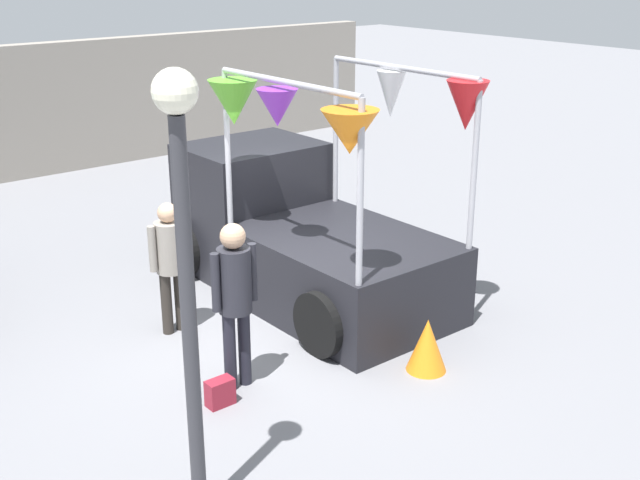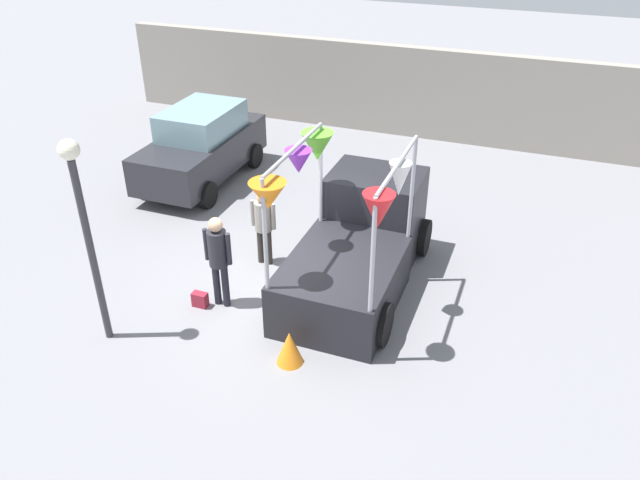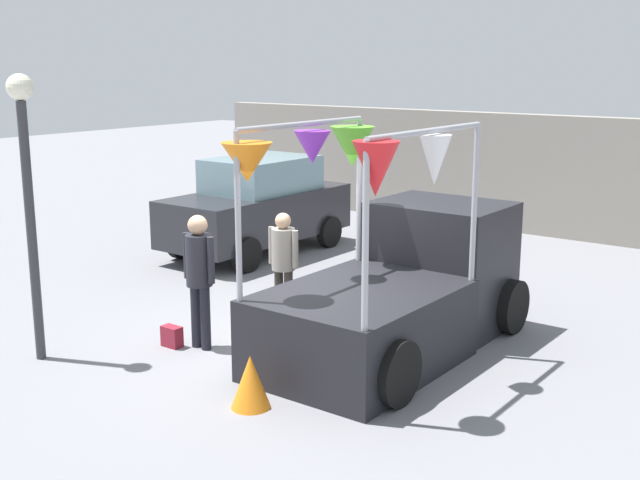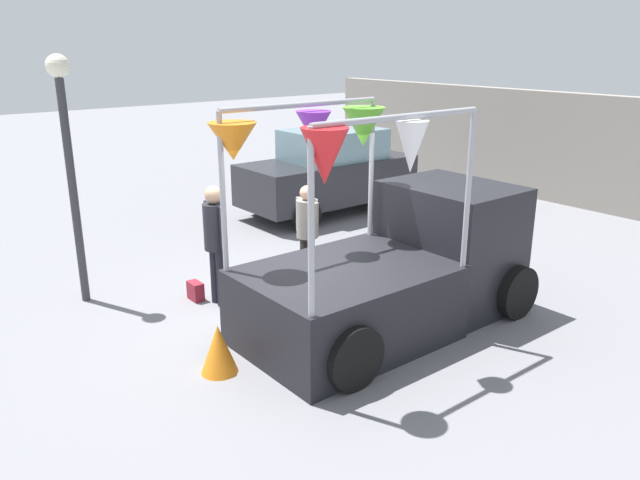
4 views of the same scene
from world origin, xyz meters
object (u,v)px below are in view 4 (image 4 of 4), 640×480
(person_customer, at_px, (216,234))
(handbag, at_px, (196,291))
(street_lamp, at_px, (67,144))
(folded_kite_bundle_tangerine, at_px, (219,349))
(vendor_truck, at_px, (401,261))
(parked_car, at_px, (329,172))
(person_vendor, at_px, (307,225))

(person_customer, height_order, handbag, person_customer)
(street_lamp, bearing_deg, folded_kite_bundle_tangerine, 9.04)
(folded_kite_bundle_tangerine, bearing_deg, person_customer, 150.43)
(folded_kite_bundle_tangerine, bearing_deg, vendor_truck, 84.16)
(parked_car, distance_m, folded_kite_bundle_tangerine, 7.37)
(person_vendor, height_order, folded_kite_bundle_tangerine, person_vendor)
(person_customer, bearing_deg, vendor_truck, 39.79)
(vendor_truck, distance_m, person_customer, 2.68)
(person_vendor, xyz_separation_m, folded_kite_bundle_tangerine, (1.64, -2.57, -0.66))
(street_lamp, height_order, folded_kite_bundle_tangerine, street_lamp)
(folded_kite_bundle_tangerine, bearing_deg, person_vendor, 122.62)
(vendor_truck, distance_m, person_vendor, 1.93)
(parked_car, relative_size, person_vendor, 2.50)
(vendor_truck, relative_size, parked_car, 1.05)
(vendor_truck, height_order, street_lamp, street_lamp)
(handbag, relative_size, folded_kite_bundle_tangerine, 0.47)
(person_customer, relative_size, street_lamp, 0.50)
(parked_car, relative_size, folded_kite_bundle_tangerine, 6.67)
(handbag, distance_m, folded_kite_bundle_tangerine, 2.28)
(person_vendor, distance_m, folded_kite_bundle_tangerine, 3.12)
(person_customer, bearing_deg, handbag, -150.26)
(parked_car, height_order, handbag, parked_car)
(vendor_truck, height_order, handbag, vendor_truck)
(person_customer, bearing_deg, person_vendor, 85.24)
(person_customer, distance_m, person_vendor, 1.57)
(parked_car, relative_size, handbag, 14.29)
(person_customer, relative_size, handbag, 6.41)
(parked_car, distance_m, street_lamp, 6.45)
(parked_car, xyz_separation_m, folded_kite_bundle_tangerine, (4.77, -5.58, -0.64))
(person_customer, xyz_separation_m, street_lamp, (-1.37, -1.51, 1.27))
(person_customer, xyz_separation_m, folded_kite_bundle_tangerine, (1.77, -1.01, -0.79))
(vendor_truck, xyz_separation_m, person_vendor, (-1.92, -0.15, 0.09))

